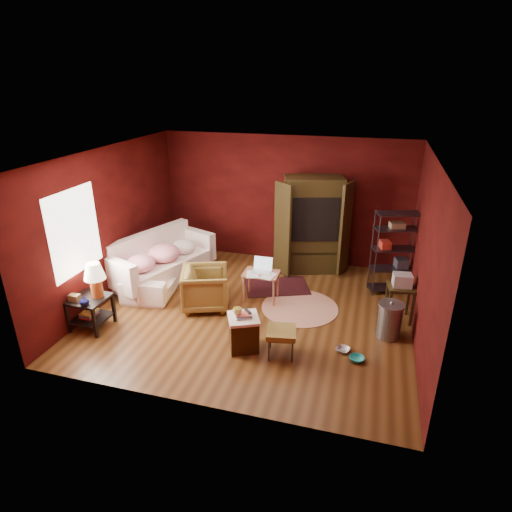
{
  "coord_description": "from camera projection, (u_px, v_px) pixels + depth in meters",
  "views": [
    {
      "loc": [
        1.89,
        -6.49,
        3.96
      ],
      "look_at": [
        0.0,
        0.2,
        1.0
      ],
      "focal_mm": 30.0,
      "sensor_mm": 36.0,
      "label": 1
    }
  ],
  "objects": [
    {
      "name": "trash_can",
      "position": [
        390.0,
        320.0,
        6.89
      ],
      "size": [
        0.54,
        0.54,
        0.65
      ],
      "rotation": [
        0.0,
        0.0,
        0.37
      ],
      "color": "gray",
      "rests_on": "ground"
    },
    {
      "name": "laptop_desk",
      "position": [
        261.0,
        275.0,
        7.97
      ],
      "size": [
        0.66,
        0.53,
        0.81
      ],
      "rotation": [
        0.0,
        0.0,
        0.02
      ],
      "color": "#B46F52",
      "rests_on": "ground"
    },
    {
      "name": "rug_oriental",
      "position": [
        277.0,
        286.0,
        8.62
      ],
      "size": [
        1.47,
        1.24,
        0.01
      ],
      "rotation": [
        0.0,
        0.0,
        0.38
      ],
      "color": "#451218",
      "rests_on": "ground"
    },
    {
      "name": "mug",
      "position": [
        237.0,
        310.0,
        6.43
      ],
      "size": [
        0.14,
        0.11,
        0.13
      ],
      "primitive_type": "imported",
      "rotation": [
        0.0,
        0.0,
        0.07
      ],
      "color": "#FFEF7C",
      "rests_on": "hamper"
    },
    {
      "name": "side_table",
      "position": [
        92.0,
        290.0,
        7.04
      ],
      "size": [
        0.59,
        0.59,
        1.15
      ],
      "rotation": [
        0.0,
        0.0,
        -0.02
      ],
      "color": "black",
      "rests_on": "ground"
    },
    {
      "name": "sofa_cushions",
      "position": [
        160.0,
        261.0,
        8.68
      ],
      "size": [
        1.62,
        2.41,
        0.94
      ],
      "rotation": [
        0.0,
        0.0,
        -0.37
      ],
      "color": "white",
      "rests_on": "sofa"
    },
    {
      "name": "wire_shelving",
      "position": [
        394.0,
        249.0,
        8.13
      ],
      "size": [
        0.86,
        0.57,
        1.62
      ],
      "rotation": [
        0.0,
        0.0,
        0.31
      ],
      "color": "#39333E",
      "rests_on": "ground"
    },
    {
      "name": "small_stand",
      "position": [
        401.0,
        286.0,
        7.25
      ],
      "size": [
        0.49,
        0.49,
        0.87
      ],
      "rotation": [
        0.0,
        0.0,
        0.13
      ],
      "color": "#37280F",
      "rests_on": "ground"
    },
    {
      "name": "pet_bowl_turquoise",
      "position": [
        357.0,
        355.0,
        6.37
      ],
      "size": [
        0.23,
        0.1,
        0.22
      ],
      "primitive_type": "imported",
      "rotation": [
        0.0,
        0.0,
        0.12
      ],
      "color": "#28BBBA",
      "rests_on": "ground"
    },
    {
      "name": "footstool",
      "position": [
        281.0,
        333.0,
        6.41
      ],
      "size": [
        0.5,
        0.5,
        0.45
      ],
      "rotation": [
        0.0,
        0.0,
        0.17
      ],
      "color": "black",
      "rests_on": "ground"
    },
    {
      "name": "hamper",
      "position": [
        244.0,
        332.0,
        6.61
      ],
      "size": [
        0.61,
        0.61,
        0.64
      ],
      "rotation": [
        0.0,
        0.0,
        0.43
      ],
      "color": "#482B10",
      "rests_on": "ground"
    },
    {
      "name": "tv_armoire",
      "position": [
        312.0,
        223.0,
        9.0
      ],
      "size": [
        1.55,
        1.13,
        2.05
      ],
      "rotation": [
        0.0,
        0.0,
        0.3
      ],
      "color": "#37280F",
      "rests_on": "ground"
    },
    {
      "name": "sofa",
      "position": [
        161.0,
        262.0,
        8.7
      ],
      "size": [
        0.93,
        2.29,
        0.87
      ],
      "primitive_type": "imported",
      "rotation": [
        0.0,
        0.0,
        1.7
      ],
      "color": "white",
      "rests_on": "ground"
    },
    {
      "name": "rug_round",
      "position": [
        300.0,
        307.0,
        7.87
      ],
      "size": [
        1.79,
        1.79,
        0.01
      ],
      "rotation": [
        0.0,
        0.0,
        -0.33
      ],
      "color": "beige",
      "rests_on": "ground"
    },
    {
      "name": "room",
      "position": [
        250.0,
        239.0,
        7.22
      ],
      "size": [
        5.54,
        5.04,
        2.84
      ],
      "color": "brown",
      "rests_on": "ground"
    },
    {
      "name": "pet_bowl_steel",
      "position": [
        343.0,
        345.0,
        6.6
      ],
      "size": [
        0.22,
        0.12,
        0.21
      ],
      "primitive_type": "imported",
      "rotation": [
        0.0,
        0.0,
        -0.32
      ],
      "color": "#B8BBBF",
      "rests_on": "ground"
    },
    {
      "name": "armchair",
      "position": [
        206.0,
        286.0,
        7.76
      ],
      "size": [
        0.98,
        1.01,
        0.83
      ],
      "primitive_type": "imported",
      "rotation": [
        0.0,
        0.0,
        1.92
      ],
      "color": "black",
      "rests_on": "ground"
    },
    {
      "name": "vase",
      "position": [
        84.0,
        301.0,
        6.82
      ],
      "size": [
        0.16,
        0.16,
        0.15
      ],
      "primitive_type": "imported",
      "rotation": [
        0.0,
        0.0,
        -0.06
      ],
      "color": "#0C0D3F",
      "rests_on": "side_table"
    }
  ]
}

